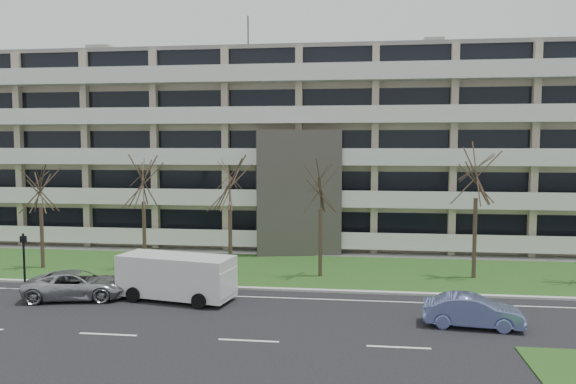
# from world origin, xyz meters

# --- Properties ---
(ground) EXTENTS (160.00, 160.00, 0.00)m
(ground) POSITION_xyz_m (0.00, 0.00, 0.00)
(ground) COLOR black
(ground) RESTS_ON ground
(grass_verge) EXTENTS (90.00, 10.00, 0.06)m
(grass_verge) POSITION_xyz_m (0.00, 13.00, 0.03)
(grass_verge) COLOR #1F4416
(grass_verge) RESTS_ON ground
(curb) EXTENTS (90.00, 0.35, 0.12)m
(curb) POSITION_xyz_m (0.00, 8.00, 0.06)
(curb) COLOR #B2B2AD
(curb) RESTS_ON ground
(sidewalk) EXTENTS (90.00, 2.00, 0.08)m
(sidewalk) POSITION_xyz_m (0.00, 18.50, 0.04)
(sidewalk) COLOR #B2B2AD
(sidewalk) RESTS_ON ground
(lane_edge_line) EXTENTS (90.00, 0.12, 0.01)m
(lane_edge_line) POSITION_xyz_m (0.00, 6.50, 0.01)
(lane_edge_line) COLOR white
(lane_edge_line) RESTS_ON ground
(apartment_building) EXTENTS (60.50, 15.10, 18.75)m
(apartment_building) POSITION_xyz_m (-0.01, 25.32, 7.61)
(apartment_building) COLOR #B6AA8E
(apartment_building) RESTS_ON ground
(silver_pickup) EXTENTS (5.56, 3.40, 1.44)m
(silver_pickup) POSITION_xyz_m (-10.01, 5.05, 0.72)
(silver_pickup) COLOR #A0A3A7
(silver_pickup) RESTS_ON ground
(blue_sedan) EXTENTS (4.36, 1.90, 1.39)m
(blue_sedan) POSITION_xyz_m (9.37, 2.96, 0.70)
(blue_sedan) COLOR #7382C8
(blue_sedan) RESTS_ON ground
(white_van) EXTENTS (6.21, 3.27, 2.29)m
(white_van) POSITION_xyz_m (-4.78, 5.52, 1.37)
(white_van) COLOR silver
(white_van) RESTS_ON ground
(pedestrian_signal) EXTENTS (0.32, 0.27, 3.08)m
(pedestrian_signal) POSITION_xyz_m (-13.91, 6.62, 1.96)
(pedestrian_signal) COLOR black
(pedestrian_signal) RESTS_ON ground
(tree_1) EXTENTS (3.51, 3.51, 7.01)m
(tree_1) POSITION_xyz_m (-15.71, 11.44, 5.45)
(tree_1) COLOR #382B21
(tree_1) RESTS_ON ground
(tree_2) EXTENTS (3.88, 3.88, 7.75)m
(tree_2) POSITION_xyz_m (-9.19, 12.22, 6.03)
(tree_2) COLOR #382B21
(tree_2) RESTS_ON ground
(tree_3) EXTENTS (3.84, 3.84, 7.68)m
(tree_3) POSITION_xyz_m (-3.37, 11.31, 5.97)
(tree_3) COLOR #382B21
(tree_3) RESTS_ON ground
(tree_4) EXTENTS (3.71, 3.71, 7.42)m
(tree_4) POSITION_xyz_m (2.13, 11.40, 5.77)
(tree_4) COLOR #382B21
(tree_4) RESTS_ON ground
(tree_5) EXTENTS (4.30, 4.30, 8.59)m
(tree_5) POSITION_xyz_m (11.21, 12.13, 6.69)
(tree_5) COLOR #382B21
(tree_5) RESTS_ON ground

